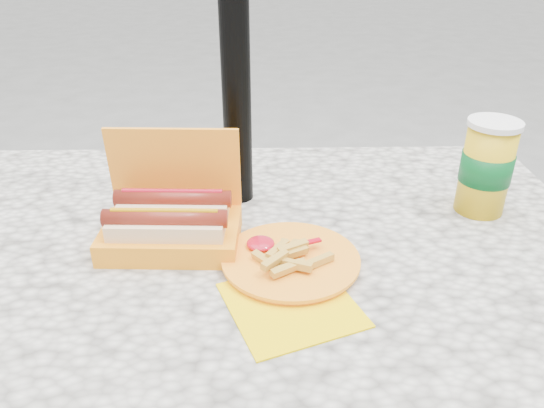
{
  "coord_description": "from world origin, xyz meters",
  "views": [
    {
      "loc": [
        0.04,
        -0.73,
        1.21
      ],
      "look_at": [
        0.06,
        0.04,
        0.8
      ],
      "focal_mm": 35.0,
      "sensor_mm": 36.0,
      "label": 1
    }
  ],
  "objects_px": {
    "hotdog_box": "(171,222)",
    "soda_cup": "(486,167)",
    "umbrella_pole": "(233,0)",
    "fries_plate": "(290,263)"
  },
  "relations": [
    {
      "from": "hotdog_box",
      "to": "soda_cup",
      "type": "height_order",
      "value": "hotdog_box"
    },
    {
      "from": "umbrella_pole",
      "to": "fries_plate",
      "type": "height_order",
      "value": "umbrella_pole"
    },
    {
      "from": "umbrella_pole",
      "to": "soda_cup",
      "type": "relative_size",
      "value": 13.1
    },
    {
      "from": "hotdog_box",
      "to": "soda_cup",
      "type": "bearing_deg",
      "value": 13.06
    },
    {
      "from": "fries_plate",
      "to": "soda_cup",
      "type": "bearing_deg",
      "value": 26.42
    },
    {
      "from": "umbrella_pole",
      "to": "soda_cup",
      "type": "xyz_separation_m",
      "value": [
        0.43,
        -0.06,
        -0.27
      ]
    },
    {
      "from": "umbrella_pole",
      "to": "soda_cup",
      "type": "height_order",
      "value": "umbrella_pole"
    },
    {
      "from": "hotdog_box",
      "to": "soda_cup",
      "type": "xyz_separation_m",
      "value": [
        0.53,
        0.1,
        0.05
      ]
    },
    {
      "from": "hotdog_box",
      "to": "soda_cup",
      "type": "relative_size",
      "value": 1.31
    },
    {
      "from": "umbrella_pole",
      "to": "fries_plate",
      "type": "relative_size",
      "value": 7.21
    }
  ]
}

